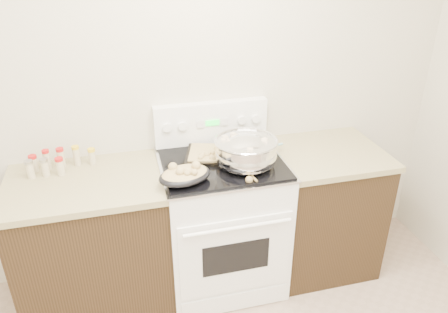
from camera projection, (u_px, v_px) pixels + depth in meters
name	position (u px, v px, depth m)	size (l,w,h in m)	color
room_shell	(226.00, 166.00, 1.07)	(4.10, 3.60, 2.75)	beige
counter_left	(95.00, 243.00, 2.76)	(0.93, 0.67, 0.92)	black
counter_right	(321.00, 208.00, 3.11)	(0.73, 0.67, 0.92)	black
kitchen_range	(222.00, 220.00, 2.93)	(0.78, 0.73, 1.22)	white
mixing_bowl	(246.00, 153.00, 2.63)	(0.42, 0.42, 0.23)	silver
roasting_pan	(185.00, 174.00, 2.47)	(0.35, 0.29, 0.12)	black
baking_sheet	(219.00, 154.00, 2.77)	(0.48, 0.39, 0.06)	black
wooden_spoon	(248.00, 176.00, 2.53)	(0.07, 0.26, 0.04)	#9F8149
blue_ladle	(259.00, 155.00, 2.72)	(0.26, 0.18, 0.11)	#85C0C7
spice_jars	(55.00, 162.00, 2.63)	(0.40, 0.15, 0.13)	#BFB28C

